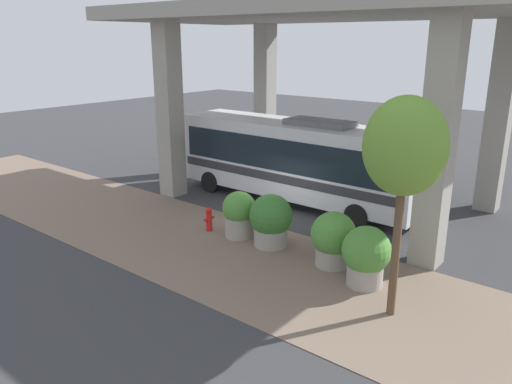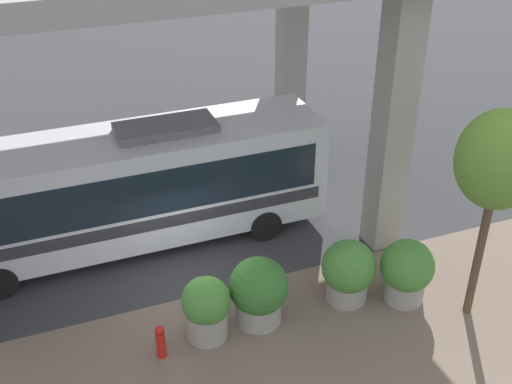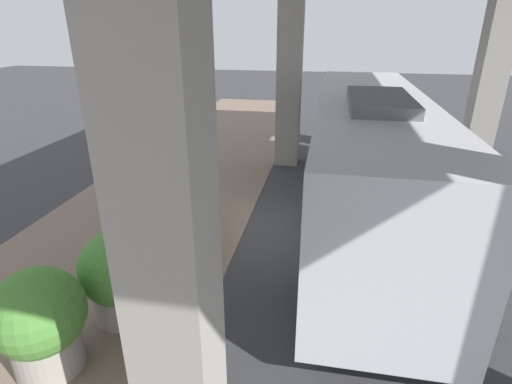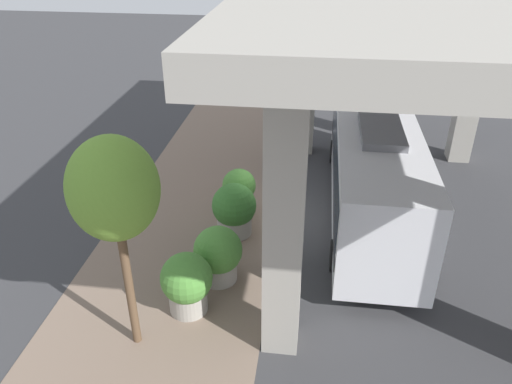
{
  "view_description": "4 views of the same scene",
  "coord_description": "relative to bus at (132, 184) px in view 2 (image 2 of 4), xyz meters",
  "views": [
    {
      "loc": [
        -14.61,
        -11.1,
        7.0
      ],
      "look_at": [
        0.04,
        0.69,
        1.24
      ],
      "focal_mm": 35.0,
      "sensor_mm": 36.0,
      "label": 1
    },
    {
      "loc": [
        -13.39,
        3.44,
        11.39
      ],
      "look_at": [
        0.74,
        -2.04,
        2.48
      ],
      "focal_mm": 45.0,
      "sensor_mm": 36.0,
      "label": 2
    },
    {
      "loc": [
        2.07,
        -9.5,
        5.28
      ],
      "look_at": [
        0.24,
        0.47,
        0.98
      ],
      "focal_mm": 28.0,
      "sensor_mm": 36.0,
      "label": 3
    },
    {
      "loc": [
        1.1,
        -15.54,
        9.82
      ],
      "look_at": [
        -0.65,
        -2.15,
        2.22
      ],
      "focal_mm": 35.0,
      "sensor_mm": 36.0,
      "label": 4
    }
  ],
  "objects": [
    {
      "name": "sidewalk_strip",
      "position": [
        -6.16,
        -0.94,
        -2.05
      ],
      "size": [
        6.0,
        40.0,
        0.02
      ],
      "color": "#7A6656",
      "rests_on": "ground"
    },
    {
      "name": "planter_extra",
      "position": [
        -5.32,
        -6.15,
        -1.1
      ],
      "size": [
        1.44,
        1.44,
        1.85
      ],
      "color": "#9E998E",
      "rests_on": "ground"
    },
    {
      "name": "fire_hydrant",
      "position": [
        -5.04,
        0.5,
        -1.58
      ],
      "size": [
        0.48,
        0.23,
        0.95
      ],
      "color": "red",
      "rests_on": "ground"
    },
    {
      "name": "planter_back",
      "position": [
        -4.74,
        -0.76,
        -1.17
      ],
      "size": [
        1.23,
        1.23,
        1.74
      ],
      "color": "#9E998E",
      "rests_on": "ground"
    },
    {
      "name": "street_tree_near",
      "position": [
        -6.38,
        -7.46,
        2.45
      ],
      "size": [
        2.03,
        2.03,
        5.78
      ],
      "color": "brown",
      "rests_on": "ground"
    },
    {
      "name": "planter_front",
      "position": [
        -4.68,
        -2.17,
        -1.11
      ],
      "size": [
        1.52,
        1.52,
        1.89
      ],
      "color": "#9E998E",
      "rests_on": "ground"
    },
    {
      "name": "ground_plane",
      "position": [
        -3.16,
        -0.94,
        -2.06
      ],
      "size": [
        80.0,
        80.0,
        0.0
      ],
      "primitive_type": "plane",
      "color": "#38383A",
      "rests_on": "ground"
    },
    {
      "name": "bus",
      "position": [
        0.0,
        0.0,
        0.0
      ],
      "size": [
        2.8,
        11.52,
        3.81
      ],
      "color": "silver",
      "rests_on": "ground"
    },
    {
      "name": "planter_middle",
      "position": [
        -4.74,
        -4.72,
        -1.13
      ],
      "size": [
        1.46,
        1.46,
        1.81
      ],
      "color": "#9E998E",
      "rests_on": "ground"
    }
  ]
}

